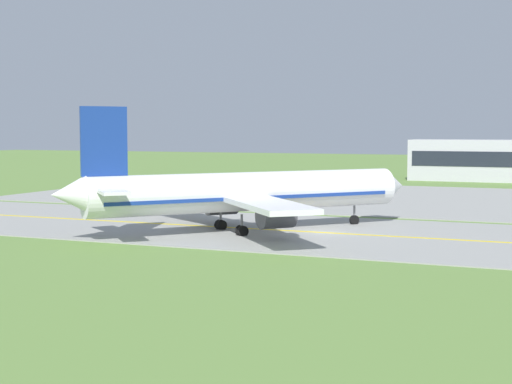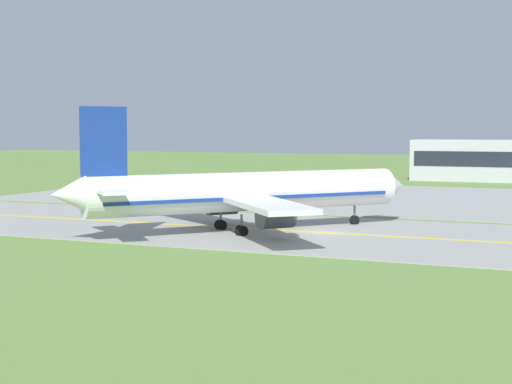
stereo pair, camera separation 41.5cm
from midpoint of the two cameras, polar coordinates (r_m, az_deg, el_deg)
ground_plane at (r=77.49m, az=5.13°, el=-3.13°), size 500.00×500.00×0.00m
taxiway_strip at (r=77.49m, az=5.13°, el=-3.09°), size 240.00×28.00×0.10m
apron_pad at (r=116.36m, az=16.22°, el=-0.66°), size 140.00×52.00×0.10m
taxiway_centreline at (r=77.48m, az=5.13°, el=-3.05°), size 220.00×0.60×0.01m
airplane_lead at (r=77.60m, az=-0.75°, el=-0.03°), size 29.78×32.53×12.70m
service_truck_baggage at (r=125.18m, az=0.12°, el=0.58°), size 6.04×2.44×2.65m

